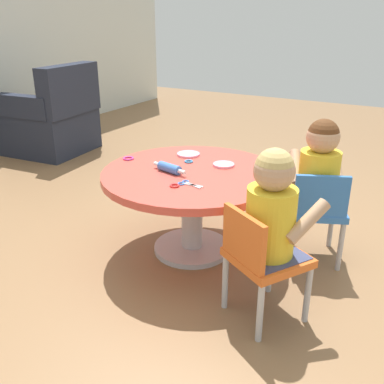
{
  "coord_description": "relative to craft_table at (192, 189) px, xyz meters",
  "views": [
    {
      "loc": [
        -1.93,
        -1.11,
        1.28
      ],
      "look_at": [
        0.0,
        0.0,
        0.36
      ],
      "focal_mm": 40.76,
      "sensor_mm": 36.0,
      "label": 1
    }
  ],
  "objects": [
    {
      "name": "cookie_cutter_1",
      "position": [
        -0.02,
        0.18,
        0.11
      ],
      "size": [
        0.05,
        0.05,
        0.01
      ],
      "primitive_type": "torus",
      "color": "#D83FA5",
      "rests_on": "craft_table"
    },
    {
      "name": "cookie_cutter_0",
      "position": [
        0.13,
        0.09,
        0.11
      ],
      "size": [
        0.05,
        0.05,
        0.01
      ],
      "primitive_type": "torus",
      "color": "#3F99D8",
      "rests_on": "craft_table"
    },
    {
      "name": "armchair_dark",
      "position": [
        1.03,
        2.15,
        -0.07
      ],
      "size": [
        0.77,
        0.78,
        0.85
      ],
      "color": "#232838",
      "rests_on": "ground"
    },
    {
      "name": "child_chair_left",
      "position": [
        -0.37,
        -0.56,
        -0.08
      ],
      "size": [
        0.41,
        0.41,
        0.54
      ],
      "color": "#B7B7BC",
      "rests_on": "ground"
    },
    {
      "name": "cookie_cutter_2",
      "position": [
        -0.24,
        -0.04,
        0.11
      ],
      "size": [
        0.05,
        0.05,
        0.01
      ],
      "primitive_type": "torus",
      "color": "red",
      "rests_on": "craft_table"
    },
    {
      "name": "ground_plane",
      "position": [
        0.0,
        0.0,
        -0.38
      ],
      "size": [
        10.0,
        10.0,
        0.0
      ],
      "primitive_type": "plane",
      "color": "olive"
    },
    {
      "name": "seated_child_left",
      "position": [
        -0.34,
        -0.58,
        0.15
      ],
      "size": [
        0.43,
        0.41,
        0.51
      ],
      "color": "#3F4772",
      "rests_on": "ground"
    },
    {
      "name": "seated_child_right",
      "position": [
        0.27,
        -0.61,
        0.15
      ],
      "size": [
        0.42,
        0.38,
        0.51
      ],
      "color": "#3F4772",
      "rests_on": "ground"
    },
    {
      "name": "rolling_pin",
      "position": [
        -0.07,
        0.1,
        0.13
      ],
      "size": [
        0.08,
        0.23,
        0.05
      ],
      "color": "#3F72CC",
      "rests_on": "craft_table"
    },
    {
      "name": "playdough_blob_0",
      "position": [
        0.24,
        0.16,
        0.11
      ],
      "size": [
        0.14,
        0.14,
        0.01
      ],
      "primitive_type": "cylinder",
      "color": "pink",
      "rests_on": "craft_table"
    },
    {
      "name": "craft_table",
      "position": [
        0.0,
        0.0,
        0.0
      ],
      "size": [
        0.98,
        0.98,
        0.49
      ],
      "color": "silver",
      "rests_on": "ground"
    },
    {
      "name": "cookie_cutter_3",
      "position": [
        -0.0,
        0.43,
        0.11
      ],
      "size": [
        0.06,
        0.06,
        0.01
      ],
      "primitive_type": "torus",
      "color": "#D83FA5",
      "rests_on": "craft_table"
    },
    {
      "name": "child_chair_right",
      "position": [
        0.24,
        -0.63,
        -0.08
      ],
      "size": [
        0.4,
        0.4,
        0.54
      ],
      "color": "#B7B7BC",
      "rests_on": "ground"
    },
    {
      "name": "playdough_blob_1",
      "position": [
        0.17,
        -0.11,
        0.11
      ],
      "size": [
        0.12,
        0.12,
        0.01
      ],
      "primitive_type": "cylinder",
      "color": "pink",
      "rests_on": "craft_table"
    },
    {
      "name": "craft_scissors",
      "position": [
        -0.18,
        -0.08,
        0.1
      ],
      "size": [
        0.08,
        0.14,
        0.01
      ],
      "color": "silver",
      "rests_on": "craft_table"
    }
  ]
}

